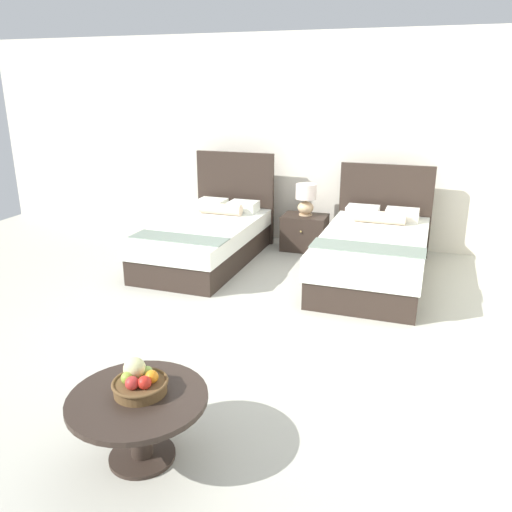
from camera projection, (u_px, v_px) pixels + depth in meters
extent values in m
cube|color=#B7B5A7|center=(238.00, 329.00, 4.79)|extent=(10.23, 9.65, 0.02)
cube|color=silver|center=(313.00, 141.00, 7.07)|extent=(10.23, 0.12, 2.81)
cube|color=#30251E|center=(205.00, 251.00, 6.49)|extent=(1.09, 2.07, 0.30)
cube|color=white|center=(204.00, 232.00, 6.41)|extent=(1.13, 2.11, 0.21)
cube|color=#30251E|center=(235.00, 197.00, 7.28)|extent=(1.13, 0.08, 1.26)
cube|color=white|center=(212.00, 204.00, 7.11)|extent=(0.38, 0.31, 0.14)
cube|color=white|center=(243.00, 207.00, 6.97)|extent=(0.38, 0.31, 0.14)
cylinder|color=beige|center=(221.00, 209.00, 6.82)|extent=(0.58, 0.16, 0.15)
cube|color=slate|center=(179.00, 238.00, 5.78)|extent=(1.12, 0.36, 0.01)
cube|color=#30251E|center=(371.00, 269.00, 5.88)|extent=(1.14, 2.11, 0.30)
cube|color=white|center=(373.00, 246.00, 5.79)|extent=(1.18, 2.15, 0.25)
cube|color=#30251E|center=(384.00, 210.00, 6.70)|extent=(1.18, 0.08, 1.19)
cube|color=white|center=(363.00, 212.00, 6.50)|extent=(0.40, 0.31, 0.14)
cube|color=white|center=(402.00, 215.00, 6.35)|extent=(0.40, 0.31, 0.14)
cylinder|color=beige|center=(380.00, 217.00, 6.21)|extent=(0.61, 0.16, 0.15)
cube|color=slate|center=(367.00, 248.00, 5.28)|extent=(1.17, 0.39, 0.01)
cube|color=#30251E|center=(305.00, 232.00, 6.99)|extent=(0.59, 0.43, 0.48)
sphere|color=tan|center=(301.00, 232.00, 6.76)|extent=(0.02, 0.02, 0.02)
cylinder|color=tan|center=(305.00, 214.00, 6.93)|extent=(0.18, 0.18, 0.02)
ellipsoid|color=tan|center=(306.00, 208.00, 6.90)|extent=(0.22, 0.22, 0.16)
cylinder|color=#99844C|center=(306.00, 200.00, 6.87)|extent=(0.02, 0.02, 0.04)
cylinder|color=silver|center=(306.00, 191.00, 6.83)|extent=(0.28, 0.28, 0.20)
cylinder|color=#30251E|center=(142.00, 456.00, 3.12)|extent=(0.40, 0.40, 0.02)
cylinder|color=#30251E|center=(140.00, 430.00, 3.06)|extent=(0.13, 0.13, 0.39)
cylinder|color=#30251E|center=(138.00, 399.00, 2.99)|extent=(0.82, 0.82, 0.04)
cylinder|color=brown|center=(140.00, 387.00, 3.01)|extent=(0.31, 0.31, 0.07)
torus|color=brown|center=(140.00, 382.00, 3.00)|extent=(0.33, 0.33, 0.02)
sphere|color=red|center=(144.00, 383.00, 2.94)|extent=(0.08, 0.08, 0.08)
sphere|color=orange|center=(152.00, 377.00, 3.00)|extent=(0.08, 0.08, 0.08)
sphere|color=#90B54B|center=(147.00, 372.00, 3.05)|extent=(0.07, 0.07, 0.07)
sphere|color=beige|center=(135.00, 369.00, 3.04)|extent=(0.13, 0.13, 0.13)
sphere|color=#8DA839|center=(127.00, 378.00, 2.99)|extent=(0.08, 0.08, 0.08)
sphere|color=red|center=(132.00, 383.00, 2.93)|extent=(0.08, 0.08, 0.08)
sphere|color=red|center=(132.00, 364.00, 3.26)|extent=(0.07, 0.07, 0.07)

